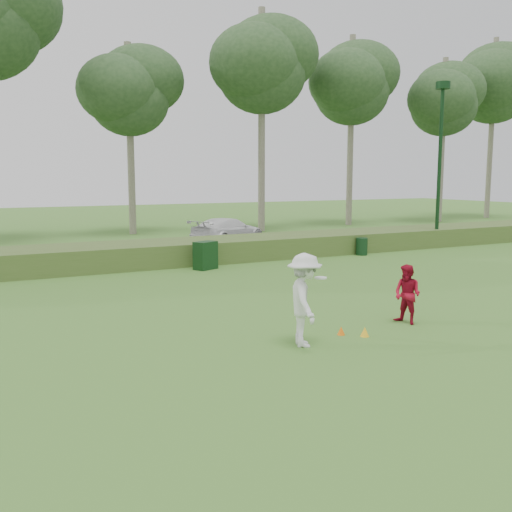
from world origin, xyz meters
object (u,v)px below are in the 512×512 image
player_white (304,300)px  utility_cabinet (205,255)px  player_red (407,294)px  car_right (228,230)px  cone_orange (341,331)px  cone_yellow (365,332)px  trash_bin (362,246)px  lamp_post (441,135)px

player_white → utility_cabinet: size_ratio=1.83×
player_red → car_right: 17.34m
cone_orange → car_right: size_ratio=0.04×
player_red → cone_orange: player_red is taller
cone_yellow → player_red: bearing=15.2°
player_red → utility_cabinet: (-1.23, 9.87, -0.19)m
cone_orange → cone_yellow: 0.53m
player_red → trash_bin: 12.28m
player_red → car_right: player_red is taller
cone_yellow → player_white: bearing=178.5°
player_red → cone_orange: (-2.01, -0.08, -0.63)m
utility_cabinet → car_right: car_right is taller
cone_yellow → car_right: (4.65, 17.51, 0.61)m
car_right → trash_bin: bearing=-176.3°
cone_yellow → utility_cabinet: bearing=87.8°
player_white → cone_orange: size_ratio=10.18×
utility_cabinet → trash_bin: 7.89m
player_white → car_right: 18.55m
player_white → trash_bin: (9.85, 10.72, -0.60)m
trash_bin → player_white: bearing=-132.6°
cone_orange → trash_bin: bearing=50.2°
lamp_post → player_red: 16.98m
cone_yellow → trash_bin: bearing=52.5°
trash_bin → cone_yellow: bearing=-127.5°
cone_yellow → trash_bin: 13.57m
player_red → cone_orange: 2.11m
cone_yellow → trash_bin: trash_bin is taller
lamp_post → player_red: lamp_post is taller
cone_yellow → utility_cabinet: 10.33m
lamp_post → player_white: bearing=-142.9°
player_red → cone_yellow: player_red is taller
player_white → trash_bin: size_ratio=2.52×
cone_yellow → lamp_post: bearing=40.2°
player_white → car_right: size_ratio=0.43×
cone_yellow → car_right: 18.13m
player_white → cone_orange: player_white is taller
player_red → utility_cabinet: size_ratio=1.34×
trash_bin → car_right: car_right is taller
lamp_post → cone_yellow: size_ratio=37.12×
cone_orange → car_right: car_right is taller
cone_orange → trash_bin: (8.66, 10.41, 0.30)m
player_white → trash_bin: 14.57m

